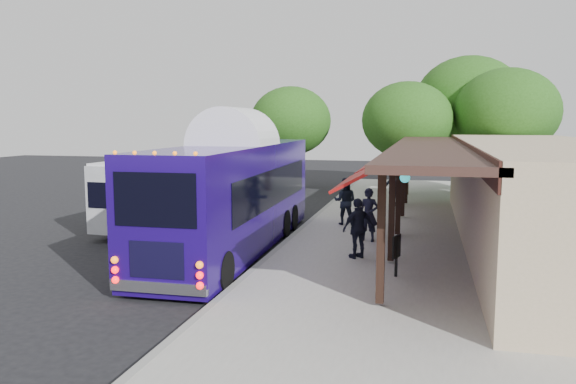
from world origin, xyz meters
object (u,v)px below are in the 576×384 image
Objects in this scene: ped_d at (393,187)px; ped_a at (369,215)px; coach_bus at (235,190)px; ped_c at (358,228)px; city_bus at (183,185)px; ped_b at (345,201)px; sign_board at (396,249)px.

ped_a is at bearing 91.86° from ped_d.
coach_bus is 4.72m from ped_a.
ped_c is at bearing 92.07° from ped_d.
city_bus is at bearing 167.88° from ped_a.
city_bus is 5.69× the size of ped_d.
coach_bus is 6.27× the size of ped_b.
sign_board is (0.83, -12.81, -0.16)m from ped_d.
ped_b is 1.67× the size of sign_board.
ped_b is at bearing 78.19° from ped_d.
ped_a reaches higher than sign_board.
coach_bus is 1.12× the size of city_bus.
coach_bus reaches higher than city_bus.
ped_d is (0.40, 10.98, 0.01)m from ped_c.
city_bus is at bearing 128.67° from coach_bus.
city_bus is 5.74× the size of ped_c.
sign_board is at bearing -26.69° from coach_bus.
ped_b reaches higher than ped_d.
ped_c is 2.21m from sign_board.
sign_board is (5.46, -2.62, -1.11)m from coach_bus.
ped_c is at bearing 104.14° from ped_b.
sign_board is (2.41, -7.30, -0.18)m from ped_b.
city_bus reaches higher than ped_d.
ped_a is 1.63× the size of sign_board.
coach_bus is 6.46× the size of ped_c.
ped_d reaches higher than ped_a.
city_bus is 8.96m from ped_a.
ped_d is at bearing 112.47° from sign_board.
coach_bus is 5.67m from ped_b.
ped_d is at bearing 33.67° from city_bus.
coach_bus reaches higher than sign_board.
city_bus is 10.20m from ped_d.
ped_d is (1.58, 5.51, -0.02)m from ped_b.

